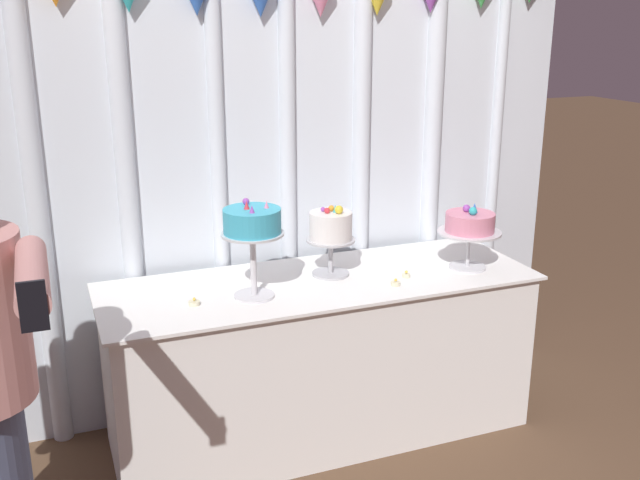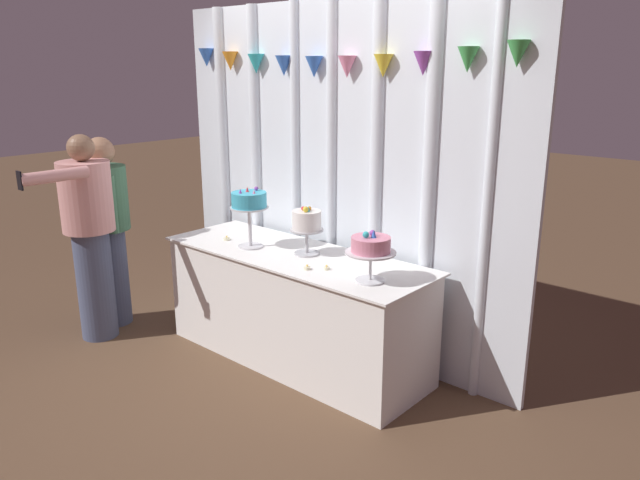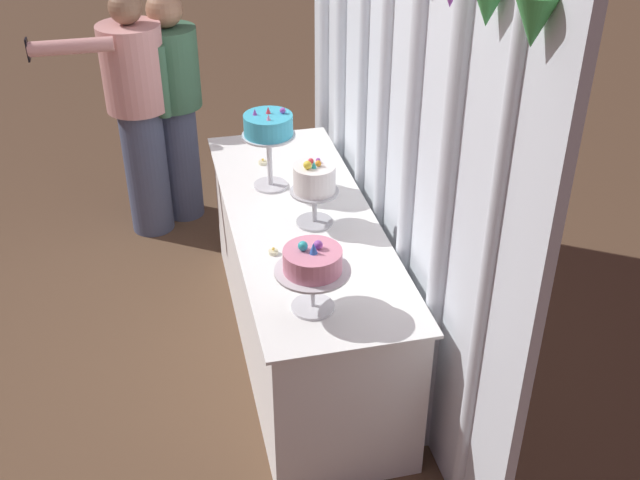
{
  "view_description": "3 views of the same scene",
  "coord_description": "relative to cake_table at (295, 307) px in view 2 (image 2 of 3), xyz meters",
  "views": [
    {
      "loc": [
        -1.16,
        -2.87,
        1.98
      ],
      "look_at": [
        0.01,
        0.13,
        0.98
      ],
      "focal_mm": 41.01,
      "sensor_mm": 36.0,
      "label": 1
    },
    {
      "loc": [
        2.77,
        -2.78,
        2.05
      ],
      "look_at": [
        0.12,
        0.23,
        0.89
      ],
      "focal_mm": 34.09,
      "sensor_mm": 36.0,
      "label": 2
    },
    {
      "loc": [
        3.19,
        -0.55,
        2.71
      ],
      "look_at": [
        0.3,
        0.12,
        0.84
      ],
      "focal_mm": 43.48,
      "sensor_mm": 36.0,
      "label": 3
    }
  ],
  "objects": [
    {
      "name": "ground_plane",
      "position": [
        0.0,
        -0.1,
        -0.4
      ],
      "size": [
        24.0,
        24.0,
        0.0
      ],
      "primitive_type": "plane",
      "color": "brown"
    },
    {
      "name": "draped_curtain",
      "position": [
        -0.02,
        0.42,
        0.88
      ],
      "size": [
        3.04,
        0.15,
        2.48
      ],
      "color": "silver",
      "rests_on": "ground_plane"
    },
    {
      "name": "cake_table",
      "position": [
        0.0,
        0.0,
        0.0
      ],
      "size": [
        2.03,
        0.7,
        0.8
      ],
      "color": "white",
      "rests_on": "ground_plane"
    },
    {
      "name": "cake_display_leftmost",
      "position": [
        -0.35,
        -0.09,
        0.72
      ],
      "size": [
        0.27,
        0.27,
        0.43
      ],
      "color": "silver",
      "rests_on": "cake_table"
    },
    {
      "name": "cake_display_center",
      "position": [
        0.07,
        0.05,
        0.62
      ],
      "size": [
        0.23,
        0.23,
        0.35
      ],
      "color": "#B2B2B7",
      "rests_on": "cake_table"
    },
    {
      "name": "cake_display_rightmost",
      "position": [
        0.73,
        -0.11,
        0.61
      ],
      "size": [
        0.31,
        0.31,
        0.32
      ],
      "color": "silver",
      "rests_on": "cake_table"
    },
    {
      "name": "tealight_far_left",
      "position": [
        -0.61,
        -0.09,
        0.41
      ],
      "size": [
        0.05,
        0.05,
        0.03
      ],
      "color": "beige",
      "rests_on": "cake_table"
    },
    {
      "name": "tealight_near_left",
      "position": [
        0.29,
        -0.19,
        0.41
      ],
      "size": [
        0.04,
        0.04,
        0.03
      ],
      "color": "beige",
      "rests_on": "cake_table"
    },
    {
      "name": "tealight_near_right",
      "position": [
        0.39,
        -0.11,
        0.41
      ],
      "size": [
        0.04,
        0.04,
        0.03
      ],
      "color": "beige",
      "rests_on": "cake_table"
    },
    {
      "name": "guest_man_dark_suit",
      "position": [
        -1.57,
        -0.5,
        0.42
      ],
      "size": [
        0.5,
        0.45,
        1.52
      ],
      "color": "#4C5675",
      "rests_on": "ground_plane"
    },
    {
      "name": "guest_girl_blue_dress",
      "position": [
        -1.43,
        -0.73,
        0.45
      ],
      "size": [
        0.52,
        0.8,
        1.57
      ],
      "color": "#4C5675",
      "rests_on": "ground_plane"
    }
  ]
}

